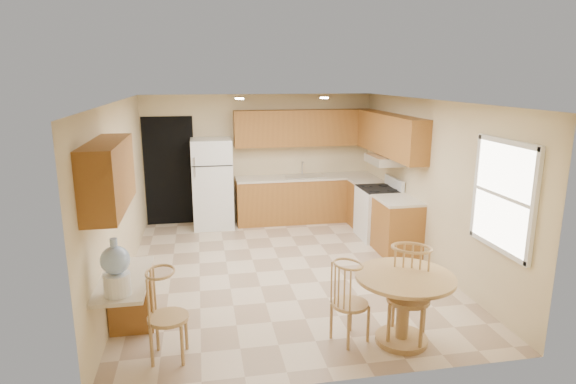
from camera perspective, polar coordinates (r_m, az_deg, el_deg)
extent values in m
plane|color=beige|center=(7.30, -0.53, -9.26)|extent=(5.50, 5.50, 0.00)
cube|color=white|center=(6.74, -0.58, 10.74)|extent=(4.50, 5.50, 0.02)
cube|color=beige|center=(9.59, -3.41, 4.03)|extent=(4.50, 0.02, 2.50)
cube|color=beige|center=(4.35, 5.80, -7.82)|extent=(4.50, 0.02, 2.50)
cube|color=beige|center=(6.90, -19.27, -0.46)|extent=(0.02, 5.50, 2.50)
cube|color=beige|center=(7.63, 16.35, 1.03)|extent=(0.02, 5.50, 2.50)
cube|color=black|center=(9.55, -13.86, 2.40)|extent=(0.90, 0.02, 2.10)
cube|color=#9F6428|center=(9.61, 2.06, -0.90)|extent=(2.75, 0.60, 0.87)
cube|color=beige|center=(9.51, 2.09, 1.76)|extent=(2.75, 0.63, 0.04)
cube|color=#9F6428|center=(9.35, 9.31, -1.48)|extent=(0.60, 0.59, 0.87)
cube|color=beige|center=(9.25, 9.41, 1.24)|extent=(0.63, 0.59, 0.04)
cube|color=#9F6428|center=(8.06, 12.78, -4.10)|extent=(0.60, 0.80, 0.87)
cube|color=beige|center=(7.93, 12.95, -0.97)|extent=(0.63, 0.80, 0.04)
cube|color=#9F6428|center=(9.49, 1.96, 7.60)|extent=(2.75, 0.33, 0.70)
cube|color=#9F6428|center=(8.55, 11.98, 6.66)|extent=(0.33, 2.42, 0.70)
cube|color=#9F6428|center=(5.21, -20.51, 1.83)|extent=(0.33, 1.40, 0.70)
cube|color=silver|center=(9.50, 1.94, 1.88)|extent=(0.78, 0.44, 0.01)
cube|color=silver|center=(8.55, 11.39, 3.78)|extent=(0.50, 0.76, 0.14)
cube|color=#9F6428|center=(5.92, -18.02, -11.84)|extent=(0.48, 0.42, 0.72)
cube|color=beige|center=(5.42, -18.82, -9.80)|extent=(0.50, 1.20, 0.04)
cube|color=white|center=(6.01, 24.19, -0.44)|extent=(0.05, 1.00, 1.20)
cube|color=white|center=(5.90, 24.69, 5.40)|extent=(0.05, 1.10, 0.06)
cube|color=white|center=(6.17, 23.56, -6.04)|extent=(0.05, 1.10, 0.06)
cube|color=white|center=(5.60, 27.14, -1.73)|extent=(0.05, 0.06, 1.28)
cube|color=white|center=(6.44, 21.48, 0.67)|extent=(0.05, 0.06, 1.28)
cylinder|color=white|center=(7.87, -5.78, 10.96)|extent=(0.14, 0.14, 0.02)
cylinder|color=white|center=(8.11, 4.32, 11.06)|extent=(0.14, 0.14, 0.02)
cube|color=white|center=(9.25, -8.95, 1.01)|extent=(0.75, 0.70, 1.70)
cube|color=black|center=(8.82, -8.97, 3.05)|extent=(0.73, 0.01, 0.02)
cube|color=silver|center=(8.83, -10.99, 2.32)|extent=(0.03, 0.03, 0.18)
cube|color=silver|center=(8.79, -11.05, 3.60)|extent=(0.03, 0.03, 0.14)
cube|color=white|center=(8.73, 10.61, -2.52)|extent=(0.65, 0.76, 0.90)
cube|color=black|center=(8.62, 10.74, 0.39)|extent=(0.64, 0.75, 0.02)
cube|color=white|center=(8.70, 12.49, 1.07)|extent=(0.06, 0.76, 0.18)
cylinder|color=tan|center=(5.64, 13.27, -16.60)|extent=(0.57, 0.57, 0.06)
cylinder|color=tan|center=(5.48, 13.47, -13.42)|extent=(0.14, 0.14, 0.70)
cylinder|color=tan|center=(5.32, 13.70, -9.76)|extent=(1.06, 1.06, 0.04)
cylinder|color=tan|center=(5.39, 7.37, -13.05)|extent=(0.40, 0.40, 0.04)
cylinder|color=tan|center=(5.57, 5.41, -14.54)|extent=(0.03, 0.03, 0.43)
cylinder|color=tan|center=(5.65, 8.27, -14.21)|extent=(0.03, 0.03, 0.43)
cylinder|color=tan|center=(5.33, 6.27, -15.93)|extent=(0.03, 0.03, 0.43)
cylinder|color=tan|center=(5.41, 9.27, -15.55)|extent=(0.03, 0.03, 0.43)
cylinder|color=tan|center=(5.44, 14.03, -12.19)|extent=(0.47, 0.47, 0.04)
cylinder|color=tan|center=(5.63, 11.56, -14.01)|extent=(0.04, 0.04, 0.50)
cylinder|color=tan|center=(5.75, 14.75, -13.55)|extent=(0.04, 0.04, 0.50)
cylinder|color=tan|center=(5.36, 12.94, -15.60)|extent=(0.04, 0.04, 0.50)
cylinder|color=tan|center=(5.49, 16.28, -15.06)|extent=(0.04, 0.04, 0.50)
cylinder|color=tan|center=(5.18, -14.02, -14.27)|extent=(0.42, 0.42, 0.04)
cylinder|color=tan|center=(5.43, -15.43, -15.67)|extent=(0.04, 0.04, 0.45)
cylinder|color=tan|center=(5.41, -12.15, -15.60)|extent=(0.04, 0.04, 0.45)
cylinder|color=tan|center=(5.17, -15.70, -17.28)|extent=(0.04, 0.04, 0.45)
cylinder|color=tan|center=(5.15, -12.23, -17.21)|extent=(0.04, 0.04, 0.45)
cylinder|color=white|center=(5.00, -19.57, -10.26)|extent=(0.26, 0.26, 0.22)
sphere|color=#9CBEF2|center=(4.91, -19.80, -7.61)|extent=(0.28, 0.28, 0.28)
cylinder|color=#9CBEF2|center=(4.85, -19.97, -5.64)|extent=(0.07, 0.07, 0.08)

